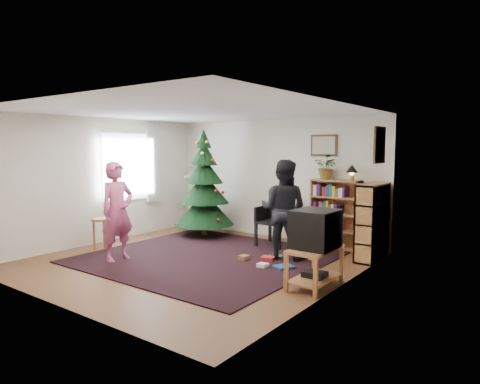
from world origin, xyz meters
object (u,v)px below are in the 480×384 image
Objects in this scene: stool at (101,225)px; bookshelf_back at (336,213)px; picture_back at (324,145)px; armchair at (278,216)px; potted_plant at (327,167)px; person_by_chair at (283,209)px; table_lamp at (352,170)px; christmas_tree at (204,192)px; crt_tv at (315,229)px; picture_right at (380,145)px; person_standing at (117,212)px; bookshelf_right at (373,221)px; tv_stand at (315,264)px.

bookshelf_back is at bearing 38.17° from stool.
picture_back reaches higher than armchair.
potted_plant is (0.78, 0.49, 0.97)m from armchair.
table_lamp is at bearing -130.58° from person_by_chair.
picture_back reaches higher than person_by_chair.
christmas_tree is at bearing -161.88° from picture_back.
crt_tv is at bearing -72.61° from bookshelf_back.
christmas_tree reaches higher than bookshelf_back.
picture_right is 2.11m from crt_tv.
bookshelf_back is at bearing 25.59° from armchair.
person_standing is at bearing -86.09° from christmas_tree.
picture_back is 0.42× the size of bookshelf_back.
christmas_tree reaches higher than bookshelf_right.
person_by_chair is at bearing -98.21° from potted_plant.
person_by_chair reaches higher than armchair.
christmas_tree is 2.17× the size of armchair.
tv_stand is (1.07, -2.48, -1.63)m from picture_back.
picture_back is at bearing 42.94° from armchair.
picture_right reaches higher than armchair.
person_standing is at bearing -167.78° from tv_stand.
armchair reaches higher than stool.
bookshelf_right is 2.18× the size of crt_tv.
christmas_tree is (-3.73, -0.06, -0.99)m from picture_right.
tv_stand is 1.48× the size of crt_tv.
table_lamp reaches higher than armchair.
picture_right reaches higher than potted_plant.
crt_tv is (-0.26, -1.76, -1.14)m from picture_right.
picture_right is 1.30m from bookshelf_right.
bookshelf_right is 1.44m from potted_plant.
bookshelf_right is 4.94m from stool.
table_lamp reaches higher than tv_stand.
bookshelf_back is 0.76× the size of person_by_chair.
person_standing is at bearing -19.13° from stool.
stool is (-3.16, -2.88, -1.49)m from picture_back.
bookshelf_right is 1.84m from armchair.
picture_right is 0.46× the size of bookshelf_right.
christmas_tree is 1.77× the size of bookshelf_back.
bookshelf_right is at bearing -36.72° from table_lamp.
bookshelf_right is at bearing 3.76° from christmas_tree.
person_by_chair reaches higher than person_standing.
crt_tv is 2.01× the size of table_lamp.
table_lamp is at bearing 12.12° from christmas_tree.
picture_right reaches higher than picture_back.
bookshelf_back is 0.95m from bookshelf_right.
table_lamp is (0.30, 0.00, 0.84)m from bookshelf_back.
person_by_chair is at bearing -117.88° from table_lamp.
potted_plant reaches higher than stool.
tv_stand is 1.80× the size of potted_plant.
bookshelf_right is at bearing -21.47° from potted_plant.
christmas_tree is 3.86× the size of crt_tv.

